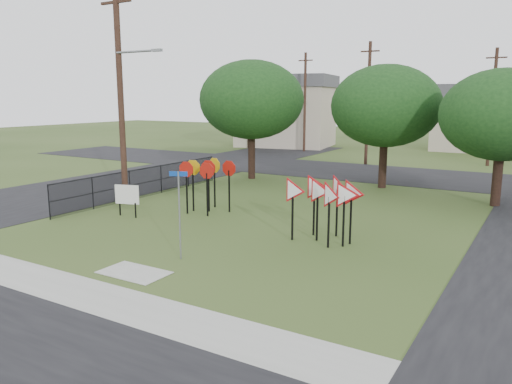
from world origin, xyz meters
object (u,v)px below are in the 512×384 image
at_px(street_name_sign, 179,209).
at_px(yield_sign_cluster, 326,194).
at_px(stop_sign_cluster, 206,173).
at_px(info_board, 127,196).

relative_size(street_name_sign, yield_sign_cluster, 0.95).
xyz_separation_m(stop_sign_cluster, info_board, (-2.37, -2.47, -0.82)).
distance_m(yield_sign_cluster, info_board, 8.80).
height_order(stop_sign_cluster, yield_sign_cluster, stop_sign_cluster).
distance_m(stop_sign_cluster, yield_sign_cluster, 6.54).
distance_m(street_name_sign, info_board, 6.52).
bearing_deg(street_name_sign, yield_sign_cluster, 53.08).
relative_size(street_name_sign, stop_sign_cluster, 1.21).
bearing_deg(yield_sign_cluster, street_name_sign, -126.92).
bearing_deg(stop_sign_cluster, info_board, -133.85).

